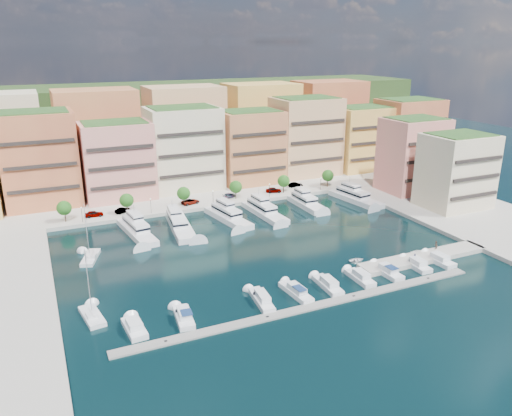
# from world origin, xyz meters

# --- Properties ---
(ground) EXTENTS (400.00, 400.00, 0.00)m
(ground) POSITION_xyz_m (0.00, 0.00, 0.00)
(ground) COLOR black
(ground) RESTS_ON ground
(north_quay) EXTENTS (220.00, 64.00, 2.00)m
(north_quay) POSITION_xyz_m (0.00, 62.00, 0.00)
(north_quay) COLOR #9E998E
(north_quay) RESTS_ON ground
(east_quay) EXTENTS (34.00, 76.00, 2.00)m
(east_quay) POSITION_xyz_m (62.00, -8.00, 0.00)
(east_quay) COLOR #9E998E
(east_quay) RESTS_ON ground
(hillside) EXTENTS (240.00, 40.00, 58.00)m
(hillside) POSITION_xyz_m (0.00, 110.00, 0.00)
(hillside) COLOR #1B3415
(hillside) RESTS_ON ground
(south_pontoon) EXTENTS (72.00, 2.20, 0.35)m
(south_pontoon) POSITION_xyz_m (-3.00, -30.00, 0.00)
(south_pontoon) COLOR gray
(south_pontoon) RESTS_ON ground
(finger_pier) EXTENTS (32.00, 5.00, 2.00)m
(finger_pier) POSITION_xyz_m (30.00, -22.00, 0.00)
(finger_pier) COLOR #9E998E
(finger_pier) RESTS_ON ground
(apartment_1) EXTENTS (20.00, 16.50, 26.80)m
(apartment_1) POSITION_xyz_m (-44.00, 51.99, 14.31)
(apartment_1) COLOR #CD7A44
(apartment_1) RESTS_ON north_quay
(apartment_2) EXTENTS (20.00, 15.50, 22.80)m
(apartment_2) POSITION_xyz_m (-23.00, 49.99, 12.31)
(apartment_2) COLOR tan
(apartment_2) RESTS_ON north_quay
(apartment_3) EXTENTS (22.00, 16.50, 25.80)m
(apartment_3) POSITION_xyz_m (-2.00, 51.99, 13.81)
(apartment_3) COLOR beige
(apartment_3) RESTS_ON north_quay
(apartment_4) EXTENTS (20.00, 15.50, 23.80)m
(apartment_4) POSITION_xyz_m (20.00, 49.99, 12.81)
(apartment_4) COLOR #CB884C
(apartment_4) RESTS_ON north_quay
(apartment_5) EXTENTS (22.00, 16.50, 26.80)m
(apartment_5) POSITION_xyz_m (42.00, 51.99, 14.31)
(apartment_5) COLOR tan
(apartment_5) RESTS_ON north_quay
(apartment_6) EXTENTS (20.00, 15.50, 22.80)m
(apartment_6) POSITION_xyz_m (64.00, 49.99, 12.31)
(apartment_6) COLOR #E9AE55
(apartment_6) RESTS_ON north_quay
(apartment_7) EXTENTS (22.00, 16.50, 24.80)m
(apartment_7) POSITION_xyz_m (84.00, 47.99, 13.31)
(apartment_7) COLOR #CD7A44
(apartment_7) RESTS_ON north_quay
(apartment_east_a) EXTENTS (18.00, 14.50, 22.80)m
(apartment_east_a) POSITION_xyz_m (62.00, 19.99, 12.31)
(apartment_east_a) COLOR tan
(apartment_east_a) RESTS_ON east_quay
(apartment_east_b) EXTENTS (18.00, 14.50, 20.80)m
(apartment_east_b) POSITION_xyz_m (62.00, 1.99, 11.31)
(apartment_east_b) COLOR beige
(apartment_east_b) RESTS_ON east_quay
(backblock_1) EXTENTS (26.00, 18.00, 30.00)m
(backblock_1) POSITION_xyz_m (-25.00, 74.00, 16.00)
(backblock_1) COLOR #CB884C
(backblock_1) RESTS_ON north_quay
(backblock_2) EXTENTS (26.00, 18.00, 30.00)m
(backblock_2) POSITION_xyz_m (5.00, 74.00, 16.00)
(backblock_2) COLOR tan
(backblock_2) RESTS_ON north_quay
(backblock_3) EXTENTS (26.00, 18.00, 30.00)m
(backblock_3) POSITION_xyz_m (35.00, 74.00, 16.00)
(backblock_3) COLOR #E9AE55
(backblock_3) RESTS_ON north_quay
(backblock_4) EXTENTS (26.00, 18.00, 30.00)m
(backblock_4) POSITION_xyz_m (65.00, 74.00, 16.00)
(backblock_4) COLOR #CD7A44
(backblock_4) RESTS_ON north_quay
(tree_0) EXTENTS (3.80, 3.80, 5.65)m
(tree_0) POSITION_xyz_m (-40.00, 33.50, 4.74)
(tree_0) COLOR #473323
(tree_0) RESTS_ON north_quay
(tree_1) EXTENTS (3.80, 3.80, 5.65)m
(tree_1) POSITION_xyz_m (-24.00, 33.50, 4.74)
(tree_1) COLOR #473323
(tree_1) RESTS_ON north_quay
(tree_2) EXTENTS (3.80, 3.80, 5.65)m
(tree_2) POSITION_xyz_m (-8.00, 33.50, 4.74)
(tree_2) COLOR #473323
(tree_2) RESTS_ON north_quay
(tree_3) EXTENTS (3.80, 3.80, 5.65)m
(tree_3) POSITION_xyz_m (8.00, 33.50, 4.74)
(tree_3) COLOR #473323
(tree_3) RESTS_ON north_quay
(tree_4) EXTENTS (3.80, 3.80, 5.65)m
(tree_4) POSITION_xyz_m (24.00, 33.50, 4.74)
(tree_4) COLOR #473323
(tree_4) RESTS_ON north_quay
(tree_5) EXTENTS (3.80, 3.80, 5.65)m
(tree_5) POSITION_xyz_m (40.00, 33.50, 4.74)
(tree_5) COLOR #473323
(tree_5) RESTS_ON north_quay
(lamppost_0) EXTENTS (0.30, 0.30, 4.20)m
(lamppost_0) POSITION_xyz_m (-36.00, 31.20, 3.83)
(lamppost_0) COLOR black
(lamppost_0) RESTS_ON north_quay
(lamppost_1) EXTENTS (0.30, 0.30, 4.20)m
(lamppost_1) POSITION_xyz_m (-18.00, 31.20, 3.83)
(lamppost_1) COLOR black
(lamppost_1) RESTS_ON north_quay
(lamppost_2) EXTENTS (0.30, 0.30, 4.20)m
(lamppost_2) POSITION_xyz_m (0.00, 31.20, 3.83)
(lamppost_2) COLOR black
(lamppost_2) RESTS_ON north_quay
(lamppost_3) EXTENTS (0.30, 0.30, 4.20)m
(lamppost_3) POSITION_xyz_m (18.00, 31.20, 3.83)
(lamppost_3) COLOR black
(lamppost_3) RESTS_ON north_quay
(lamppost_4) EXTENTS (0.30, 0.30, 4.20)m
(lamppost_4) POSITION_xyz_m (36.00, 31.20, 3.83)
(lamppost_4) COLOR black
(lamppost_4) RESTS_ON north_quay
(yacht_1) EXTENTS (6.75, 20.64, 7.30)m
(yacht_1) POSITION_xyz_m (-24.52, 19.66, 1.09)
(yacht_1) COLOR silver
(yacht_1) RESTS_ON ground
(yacht_2) EXTENTS (6.84, 21.70, 7.30)m
(yacht_2) POSITION_xyz_m (-13.54, 19.23, 1.21)
(yacht_2) COLOR silver
(yacht_2) RESTS_ON ground
(yacht_3) EXTENTS (7.43, 19.75, 7.30)m
(yacht_3) POSITION_xyz_m (-0.06, 20.16, 1.21)
(yacht_3) COLOR silver
(yacht_3) RESTS_ON ground
(yacht_4) EXTENTS (5.77, 20.06, 7.30)m
(yacht_4) POSITION_xyz_m (10.69, 19.87, 1.09)
(yacht_4) COLOR silver
(yacht_4) RESTS_ON ground
(yacht_5) EXTENTS (4.68, 16.07, 7.30)m
(yacht_5) POSITION_xyz_m (25.21, 21.65, 1.21)
(yacht_5) COLOR silver
(yacht_5) RESTS_ON ground
(yacht_6) EXTENTS (7.62, 19.85, 7.30)m
(yacht_6) POSITION_xyz_m (41.08, 20.14, 1.21)
(yacht_6) COLOR silver
(yacht_6) RESTS_ON ground
(cruiser_0) EXTENTS (3.28, 7.23, 2.55)m
(cruiser_0) POSITION_xyz_m (-33.83, -24.58, 0.55)
(cruiser_0) COLOR silver
(cruiser_0) RESTS_ON ground
(cruiser_1) EXTENTS (3.44, 7.88, 2.66)m
(cruiser_1) POSITION_xyz_m (-25.39, -24.60, 0.57)
(cruiser_1) COLOR silver
(cruiser_1) RESTS_ON ground
(cruiser_3) EXTENTS (3.24, 9.31, 2.55)m
(cruiser_3) POSITION_xyz_m (-10.60, -24.60, 0.55)
(cruiser_3) COLOR silver
(cruiser_3) RESTS_ON ground
(cruiser_4) EXTENTS (3.11, 9.15, 2.66)m
(cruiser_4) POSITION_xyz_m (-3.38, -24.62, 0.57)
(cruiser_4) COLOR silver
(cruiser_4) RESTS_ON ground
(cruiser_5) EXTENTS (2.96, 8.64, 2.55)m
(cruiser_5) POSITION_xyz_m (3.70, -24.59, 0.55)
(cruiser_5) COLOR silver
(cruiser_5) RESTS_ON ground
(cruiser_6) EXTENTS (2.79, 7.81, 2.55)m
(cruiser_6) POSITION_xyz_m (11.33, -24.58, 0.55)
(cruiser_6) COLOR silver
(cruiser_6) RESTS_ON ground
(cruiser_7) EXTENTS (2.95, 8.12, 2.66)m
(cruiser_7) POSITION_xyz_m (17.99, -24.61, 0.57)
(cruiser_7) COLOR silver
(cruiser_7) RESTS_ON ground
(cruiser_8) EXTENTS (3.04, 7.29, 2.55)m
(cruiser_8) POSITION_xyz_m (25.83, -24.58, 0.55)
(cruiser_8) COLOR silver
(cruiser_8) RESTS_ON ground
(cruiser_9) EXTENTS (3.24, 7.88, 2.55)m
(cruiser_9) POSITION_xyz_m (31.94, -24.58, 0.55)
(cruiser_9) COLOR silver
(cruiser_9) RESTS_ON ground
(sailboat_0) EXTENTS (3.96, 8.33, 13.20)m
(sailboat_0) POSITION_xyz_m (-39.73, -17.49, 0.32)
(sailboat_0) COLOR silver
(sailboat_0) RESTS_ON ground
(sailboat_2) EXTENTS (5.40, 8.95, 13.20)m
(sailboat_2) POSITION_xyz_m (-36.86, 8.36, 0.32)
(sailboat_2) COLOR silver
(sailboat_2) RESTS_ON ground
(tender_2) EXTENTS (3.59, 2.62, 0.73)m
(tender_2) POSITION_xyz_m (31.20, -19.00, 0.36)
(tender_2) COLOR white
(tender_2) RESTS_ON ground
(tender_3) EXTENTS (1.56, 1.40, 0.74)m
(tender_3) POSITION_xyz_m (32.36, -19.00, 0.37)
(tender_3) COLOR beige
(tender_3) RESTS_ON ground
(tender_0) EXTENTS (3.57, 2.62, 0.72)m
(tender_0) POSITION_xyz_m (15.91, -16.90, 0.36)
(tender_0) COLOR white
(tender_0) RESTS_ON ground
(car_0) EXTENTS (4.95, 2.20, 1.66)m
(car_0) POSITION_xyz_m (-32.73, 34.50, 1.83)
(car_0) COLOR gray
(car_0) RESTS_ON north_quay
(car_1) EXTENTS (4.75, 2.72, 1.48)m
(car_1) POSITION_xyz_m (-24.99, 34.44, 1.74)
(car_1) COLOR gray
(car_1) RESTS_ON north_quay
(car_2) EXTENTS (5.84, 3.80, 1.49)m
(car_2) POSITION_xyz_m (-5.78, 34.41, 1.75)
(car_2) COLOR gray
(car_2) RESTS_ON north_quay
(car_3) EXTENTS (5.17, 3.75, 1.39)m
(car_3) POSITION_xyz_m (6.87, 35.75, 1.70)
(car_3) COLOR gray
(car_3) RESTS_ON north_quay
(car_4) EXTENTS (5.19, 3.25, 1.65)m
(car_4) POSITION_xyz_m (21.30, 34.99, 1.82)
(car_4) COLOR gray
(car_4) RESTS_ON north_quay
(car_5) EXTENTS (4.96, 2.92, 1.54)m
(car_5) POSITION_xyz_m (30.38, 37.34, 1.77)
(car_5) COLOR gray
(car_5) RESTS_ON north_quay
(person_0) EXTENTS (0.67, 0.69, 1.59)m
(person_0) POSITION_xyz_m (26.28, -23.26, 1.80)
(person_0) COLOR #26284D
(person_0) RESTS_ON finger_pier
(person_1) EXTENTS (1.12, 0.98, 1.92)m
(person_1) POSITION_xyz_m (34.92, -20.28, 1.96)
(person_1) COLOR brown
(person_1) RESTS_ON finger_pier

